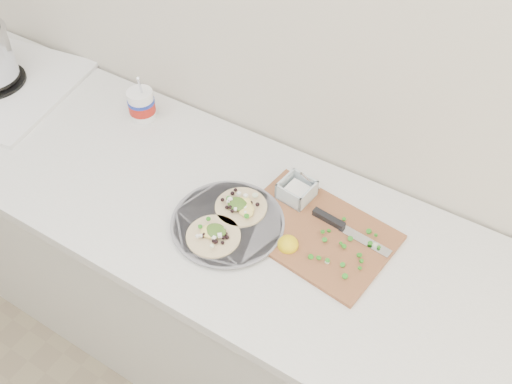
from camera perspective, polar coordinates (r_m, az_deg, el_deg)
The scene contains 4 objects.
counter at distance 2.06m, azimuth -7.15°, elevation -7.48°, with size 2.44×0.66×0.90m.
taco_plate at distance 1.57m, azimuth -2.87°, elevation -2.92°, with size 0.31×0.31×0.04m.
tub at distance 1.90m, azimuth -11.39°, elevation 8.81°, with size 0.09×0.09×0.20m.
cutboard at distance 1.56m, azimuth 6.01°, elevation -3.47°, with size 0.44×0.33×0.07m.
Camera 1 is at (0.84, 0.56, 2.12)m, focal length 40.00 mm.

